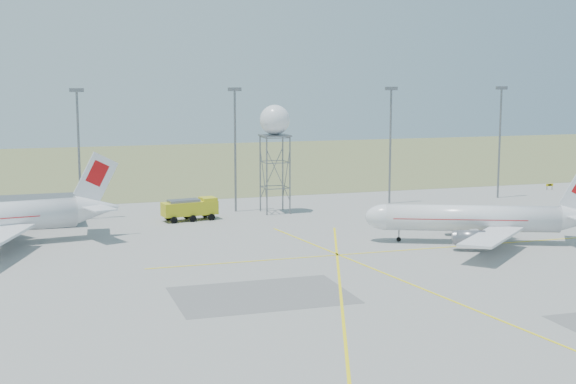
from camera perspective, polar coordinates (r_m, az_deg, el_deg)
name	(u,v)px	position (r m, az deg, el deg)	size (l,w,h in m)	color
ground	(513,319)	(78.08, 15.74, -8.69)	(400.00, 400.00, 0.00)	#9B9B96
grass_strip	(204,164)	(207.52, -6.02, 2.02)	(400.00, 120.00, 0.03)	#5E703D
building_grey	(13,212)	(127.70, -18.94, -1.38)	(19.00, 10.00, 3.90)	gray
mast_a	(79,143)	(128.62, -14.67, 3.40)	(2.20, 0.50, 20.50)	slate
mast_b	(235,139)	(132.32, -3.78, 3.78)	(2.20, 0.50, 20.50)	slate
mast_c	(390,135)	(141.69, 7.30, 4.03)	(2.20, 0.50, 20.50)	slate
mast_d	(500,133)	(152.29, 14.84, 4.11)	(2.20, 0.50, 20.50)	slate
taxi_sign_near	(550,185)	(167.08, 18.11, 0.46)	(1.60, 0.17, 1.20)	black
airliner_main	(476,219)	(110.81, 13.22, -1.88)	(30.12, 28.17, 10.67)	silver
radar_tower	(275,153)	(131.14, -0.94, 2.83)	(4.90, 4.90, 17.73)	slate
fire_truck	(191,210)	(125.95, -6.90, -1.27)	(8.92, 4.43, 3.44)	gold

